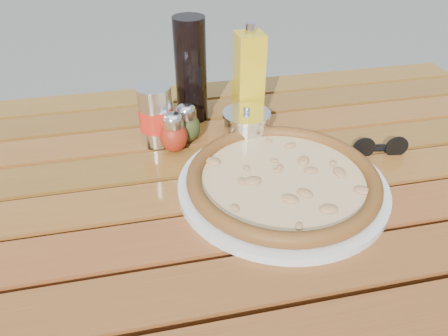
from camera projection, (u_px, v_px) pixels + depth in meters
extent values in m
cube|color=#381B0C|center=(393.00, 189.00, 1.41)|extent=(0.06, 0.06, 0.70)
cube|color=#341E0B|center=(226.00, 211.00, 0.79)|extent=(1.36, 0.86, 0.04)
cube|color=#54280E|center=(258.00, 284.00, 0.60)|extent=(1.40, 0.09, 0.03)
cube|color=#5D2910|center=(240.00, 235.00, 0.68)|extent=(1.40, 0.09, 0.03)
cube|color=#5D3110|center=(226.00, 195.00, 0.77)|extent=(1.40, 0.09, 0.03)
cube|color=#53300E|center=(215.00, 164.00, 0.85)|extent=(1.40, 0.09, 0.03)
cube|color=#5E3010|center=(206.00, 137.00, 0.93)|extent=(1.40, 0.09, 0.03)
cube|color=#512D0E|center=(198.00, 116.00, 1.01)|extent=(1.40, 0.09, 0.03)
cube|color=#58340F|center=(191.00, 97.00, 1.09)|extent=(1.40, 0.09, 0.03)
cylinder|color=silver|center=(282.00, 185.00, 0.75)|extent=(0.37, 0.37, 0.01)
cylinder|color=#F6E4B0|center=(283.00, 180.00, 0.75)|extent=(0.32, 0.32, 0.01)
torus|color=black|center=(283.00, 177.00, 0.74)|extent=(0.34, 0.34, 0.03)
ellipsoid|color=#A12712|center=(174.00, 137.00, 0.84)|extent=(0.06, 0.06, 0.06)
cylinder|color=white|center=(173.00, 122.00, 0.82)|extent=(0.04, 0.04, 0.02)
ellipsoid|color=silver|center=(172.00, 117.00, 0.82)|extent=(0.04, 0.04, 0.02)
ellipsoid|color=#3E451B|center=(187.00, 127.00, 0.87)|extent=(0.06, 0.06, 0.06)
cylinder|color=white|center=(186.00, 113.00, 0.85)|extent=(0.05, 0.05, 0.02)
ellipsoid|color=silver|center=(186.00, 108.00, 0.85)|extent=(0.04, 0.04, 0.02)
cylinder|color=black|center=(191.00, 70.00, 0.91)|extent=(0.08, 0.08, 0.22)
cylinder|color=silver|center=(156.00, 116.00, 0.85)|extent=(0.08, 0.08, 0.12)
cylinder|color=red|center=(156.00, 118.00, 0.85)|extent=(0.08, 0.08, 0.04)
cube|color=gold|center=(249.00, 78.00, 0.91)|extent=(0.06, 0.06, 0.19)
cylinder|color=silver|center=(250.00, 28.00, 0.85)|extent=(0.02, 0.02, 0.02)
cylinder|color=silver|center=(246.00, 127.00, 0.88)|extent=(0.12, 0.12, 0.05)
cylinder|color=white|center=(247.00, 114.00, 0.86)|extent=(0.12, 0.12, 0.01)
sphere|color=silver|center=(247.00, 110.00, 0.86)|extent=(0.02, 0.02, 0.01)
cylinder|color=black|center=(364.00, 148.00, 0.83)|extent=(0.04, 0.01, 0.04)
cylinder|color=black|center=(397.00, 147.00, 0.84)|extent=(0.04, 0.01, 0.04)
cube|color=black|center=(381.00, 146.00, 0.83)|extent=(0.02, 0.01, 0.00)
cube|color=black|center=(372.00, 150.00, 0.85)|extent=(0.09, 0.02, 0.00)
cube|color=black|center=(381.00, 148.00, 0.86)|extent=(0.09, 0.02, 0.00)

